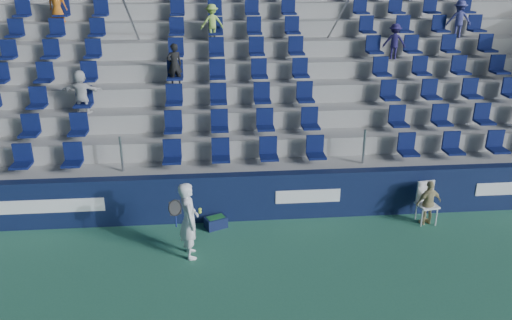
{
  "coord_description": "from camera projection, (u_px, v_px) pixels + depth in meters",
  "views": [
    {
      "loc": [
        -0.74,
        -7.9,
        5.97
      ],
      "look_at": [
        0.2,
        2.8,
        1.7
      ],
      "focal_mm": 35.0,
      "sensor_mm": 36.0,
      "label": 1
    }
  ],
  "objects": [
    {
      "name": "ground",
      "position": [
        258.0,
        296.0,
        9.58
      ],
      "size": [
        70.0,
        70.0,
        0.0
      ],
      "primitive_type": "plane",
      "color": "#327557",
      "rests_on": "ground"
    },
    {
      "name": "grandstand",
      "position": [
        235.0,
        87.0,
        16.42
      ],
      "size": [
        24.0,
        8.17,
        6.63
      ],
      "color": "gray",
      "rests_on": "ground"
    },
    {
      "name": "tennis_player",
      "position": [
        189.0,
        220.0,
        10.59
      ],
      "size": [
        0.69,
        0.69,
        1.73
      ],
      "color": "silver",
      "rests_on": "ground"
    },
    {
      "name": "line_judge_chair",
      "position": [
        426.0,
        199.0,
        12.17
      ],
      "size": [
        0.51,
        0.52,
        1.02
      ],
      "color": "white",
      "rests_on": "ground"
    },
    {
      "name": "line_judge",
      "position": [
        429.0,
        203.0,
        12.03
      ],
      "size": [
        0.71,
        0.41,
        1.13
      ],
      "primitive_type": "imported",
      "rotation": [
        0.0,
        0.0,
        3.35
      ],
      "color": "tan",
      "rests_on": "ground"
    },
    {
      "name": "sponsor_wall",
      "position": [
        247.0,
        197.0,
        12.27
      ],
      "size": [
        24.0,
        0.32,
        1.2
      ],
      "color": "#111B3E",
      "rests_on": "ground"
    },
    {
      "name": "ball_bin",
      "position": [
        216.0,
        222.0,
        12.0
      ],
      "size": [
        0.59,
        0.5,
        0.28
      ],
      "color": "#10183C",
      "rests_on": "ground"
    }
  ]
}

